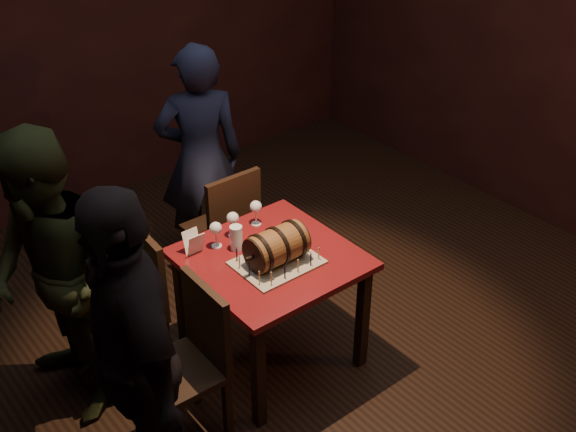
{
  "coord_description": "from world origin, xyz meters",
  "views": [
    {
      "loc": [
        -2.17,
        -2.63,
        3.08
      ],
      "look_at": [
        -0.02,
        0.05,
        0.95
      ],
      "focal_mm": 45.0,
      "sensor_mm": 36.0,
      "label": 1
    }
  ],
  "objects_px": {
    "person_left_rear": "(52,282)",
    "wine_glass_mid": "(233,219)",
    "chair_back": "(226,225)",
    "chair_left_rear": "(135,299)",
    "person_back": "(201,159)",
    "person_left_front": "(132,356)",
    "barrel_cake": "(277,246)",
    "wine_glass_right": "(256,208)",
    "pub_table": "(271,272)",
    "pint_of_ale": "(236,238)",
    "wine_glass_left": "(216,229)",
    "chair_left_front": "(192,356)"
  },
  "relations": [
    {
      "from": "pub_table",
      "to": "wine_glass_left",
      "type": "bearing_deg",
      "value": 123.64
    },
    {
      "from": "barrel_cake",
      "to": "wine_glass_mid",
      "type": "height_order",
      "value": "barrel_cake"
    },
    {
      "from": "wine_glass_mid",
      "to": "person_back",
      "type": "height_order",
      "value": "person_back"
    },
    {
      "from": "barrel_cake",
      "to": "chair_left_rear",
      "type": "distance_m",
      "value": 0.88
    },
    {
      "from": "wine_glass_mid",
      "to": "person_left_front",
      "type": "height_order",
      "value": "person_left_front"
    },
    {
      "from": "person_back",
      "to": "person_left_front",
      "type": "height_order",
      "value": "person_left_front"
    },
    {
      "from": "chair_back",
      "to": "chair_left_rear",
      "type": "distance_m",
      "value": 0.9
    },
    {
      "from": "pub_table",
      "to": "wine_glass_left",
      "type": "xyz_separation_m",
      "value": [
        -0.18,
        0.27,
        0.23
      ]
    },
    {
      "from": "wine_glass_mid",
      "to": "person_left_rear",
      "type": "xyz_separation_m",
      "value": [
        -1.05,
        0.12,
        -0.03
      ]
    },
    {
      "from": "wine_glass_left",
      "to": "chair_left_rear",
      "type": "bearing_deg",
      "value": 164.19
    },
    {
      "from": "pint_of_ale",
      "to": "person_left_rear",
      "type": "height_order",
      "value": "person_left_rear"
    },
    {
      "from": "person_back",
      "to": "person_left_front",
      "type": "relative_size",
      "value": 0.94
    },
    {
      "from": "pub_table",
      "to": "wine_glass_right",
      "type": "distance_m",
      "value": 0.42
    },
    {
      "from": "wine_glass_right",
      "to": "person_left_rear",
      "type": "xyz_separation_m",
      "value": [
        -1.23,
        0.1,
        -0.03
      ]
    },
    {
      "from": "person_left_rear",
      "to": "person_left_front",
      "type": "distance_m",
      "value": 0.78
    },
    {
      "from": "wine_glass_mid",
      "to": "pint_of_ale",
      "type": "height_order",
      "value": "wine_glass_mid"
    },
    {
      "from": "barrel_cake",
      "to": "person_back",
      "type": "distance_m",
      "value": 1.25
    },
    {
      "from": "barrel_cake",
      "to": "wine_glass_right",
      "type": "xyz_separation_m",
      "value": [
        0.15,
        0.4,
        0.0
      ]
    },
    {
      "from": "wine_glass_right",
      "to": "chair_left_front",
      "type": "xyz_separation_m",
      "value": [
        -0.8,
        -0.51,
        -0.35
      ]
    },
    {
      "from": "chair_back",
      "to": "person_left_front",
      "type": "height_order",
      "value": "person_left_front"
    },
    {
      "from": "chair_back",
      "to": "chair_left_front",
      "type": "relative_size",
      "value": 1.0
    },
    {
      "from": "pint_of_ale",
      "to": "chair_left_front",
      "type": "distance_m",
      "value": 0.73
    },
    {
      "from": "person_left_rear",
      "to": "wine_glass_mid",
      "type": "bearing_deg",
      "value": 83.91
    },
    {
      "from": "chair_back",
      "to": "person_back",
      "type": "height_order",
      "value": "person_back"
    },
    {
      "from": "chair_back",
      "to": "chair_left_rear",
      "type": "bearing_deg",
      "value": -159.71
    },
    {
      "from": "pub_table",
      "to": "wine_glass_mid",
      "type": "relative_size",
      "value": 5.59
    },
    {
      "from": "wine_glass_mid",
      "to": "person_left_front",
      "type": "distance_m",
      "value": 1.2
    },
    {
      "from": "pint_of_ale",
      "to": "person_left_front",
      "type": "relative_size",
      "value": 0.09
    },
    {
      "from": "pub_table",
      "to": "wine_glass_mid",
      "type": "height_order",
      "value": "wine_glass_mid"
    },
    {
      "from": "wine_glass_right",
      "to": "barrel_cake",
      "type": "bearing_deg",
      "value": -111.0
    },
    {
      "from": "chair_left_front",
      "to": "person_left_rear",
      "type": "bearing_deg",
      "value": 125.2
    },
    {
      "from": "person_back",
      "to": "person_left_rear",
      "type": "bearing_deg",
      "value": 52.24
    },
    {
      "from": "person_back",
      "to": "wine_glass_left",
      "type": "bearing_deg",
      "value": 86.77
    },
    {
      "from": "barrel_cake",
      "to": "pint_of_ale",
      "type": "relative_size",
      "value": 2.52
    },
    {
      "from": "wine_glass_left",
      "to": "wine_glass_right",
      "type": "xyz_separation_m",
      "value": [
        0.32,
        0.05,
        0.0
      ]
    },
    {
      "from": "chair_left_front",
      "to": "person_left_rear",
      "type": "xyz_separation_m",
      "value": [
        -0.43,
        0.61,
        0.31
      ]
    },
    {
      "from": "wine_glass_right",
      "to": "person_back",
      "type": "relative_size",
      "value": 0.1
    },
    {
      "from": "pint_of_ale",
      "to": "chair_back",
      "type": "height_order",
      "value": "chair_back"
    },
    {
      "from": "pub_table",
      "to": "chair_back",
      "type": "relative_size",
      "value": 0.97
    },
    {
      "from": "chair_left_front",
      "to": "person_back",
      "type": "bearing_deg",
      "value": 54.97
    },
    {
      "from": "chair_left_rear",
      "to": "wine_glass_mid",
      "type": "bearing_deg",
      "value": -9.9
    },
    {
      "from": "chair_back",
      "to": "chair_left_rear",
      "type": "xyz_separation_m",
      "value": [
        -0.85,
        -0.31,
        0.0
      ]
    },
    {
      "from": "pint_of_ale",
      "to": "person_left_front",
      "type": "bearing_deg",
      "value": -150.4
    },
    {
      "from": "wine_glass_mid",
      "to": "person_left_front",
      "type": "relative_size",
      "value": 0.09
    },
    {
      "from": "pub_table",
      "to": "chair_left_rear",
      "type": "distance_m",
      "value": 0.79
    },
    {
      "from": "pint_of_ale",
      "to": "chair_left_front",
      "type": "xyz_separation_m",
      "value": [
        -0.56,
        -0.37,
        -0.3
      ]
    },
    {
      "from": "barrel_cake",
      "to": "wine_glass_right",
      "type": "height_order",
      "value": "barrel_cake"
    },
    {
      "from": "pub_table",
      "to": "chair_left_front",
      "type": "xyz_separation_m",
      "value": [
        -0.66,
        -0.19,
        -0.12
      ]
    },
    {
      "from": "pub_table",
      "to": "barrel_cake",
      "type": "bearing_deg",
      "value": -101.18
    },
    {
      "from": "person_back",
      "to": "barrel_cake",
      "type": "bearing_deg",
      "value": 101.05
    }
  ]
}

